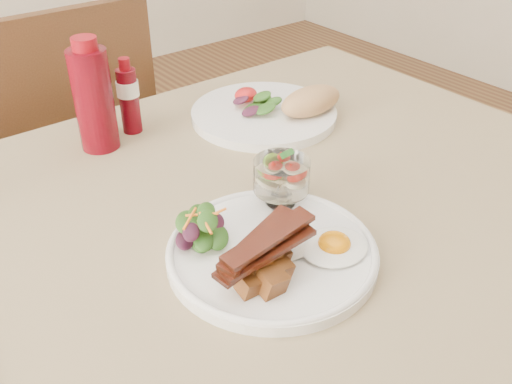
# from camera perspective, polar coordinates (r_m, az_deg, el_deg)

# --- Properties ---
(table) EXTENTS (1.33, 0.88, 0.75)m
(table) POSITION_cam_1_polar(r_m,az_deg,el_deg) (0.89, -4.32, -7.26)
(table) COLOR #55341A
(table) RESTS_ON ground
(chair_far) EXTENTS (0.42, 0.42, 0.93)m
(chair_far) POSITION_cam_1_polar(r_m,az_deg,el_deg) (1.48, -18.83, 2.29)
(chair_far) COLOR #55341A
(chair_far) RESTS_ON ground
(main_plate) EXTENTS (0.28, 0.28, 0.02)m
(main_plate) POSITION_cam_1_polar(r_m,az_deg,el_deg) (0.76, 1.61, -6.14)
(main_plate) COLOR white
(main_plate) RESTS_ON table
(fried_eggs) EXTENTS (0.16, 0.15, 0.03)m
(fried_eggs) POSITION_cam_1_polar(r_m,az_deg,el_deg) (0.76, 5.19, -5.07)
(fried_eggs) COLOR white
(fried_eggs) RESTS_ON main_plate
(bacon_potato_pile) EXTENTS (0.14, 0.08, 0.06)m
(bacon_potato_pile) POSITION_cam_1_polar(r_m,az_deg,el_deg) (0.69, 0.74, -6.73)
(bacon_potato_pile) COLOR brown
(bacon_potato_pile) RESTS_ON main_plate
(side_salad) EXTENTS (0.09, 0.08, 0.05)m
(side_salad) POSITION_cam_1_polar(r_m,az_deg,el_deg) (0.76, -5.38, -3.71)
(side_salad) COLOR #194813
(side_salad) RESTS_ON main_plate
(fruit_cup) EXTENTS (0.08, 0.08, 0.08)m
(fruit_cup) POSITION_cam_1_polar(r_m,az_deg,el_deg) (0.82, 2.56, 1.63)
(fruit_cup) COLOR white
(fruit_cup) RESTS_ON main_plate
(second_plate) EXTENTS (0.28, 0.28, 0.07)m
(second_plate) POSITION_cam_1_polar(r_m,az_deg,el_deg) (1.11, 1.89, 8.24)
(second_plate) COLOR white
(second_plate) RESTS_ON table
(ketchup_bottle) EXTENTS (0.07, 0.07, 0.20)m
(ketchup_bottle) POSITION_cam_1_polar(r_m,az_deg,el_deg) (1.02, -15.94, 9.02)
(ketchup_bottle) COLOR #5B050F
(ketchup_bottle) RESTS_ON table
(hot_sauce_bottle) EXTENTS (0.05, 0.05, 0.14)m
(hot_sauce_bottle) POSITION_cam_1_polar(r_m,az_deg,el_deg) (1.07, -12.62, 9.26)
(hot_sauce_bottle) COLOR #5B050F
(hot_sauce_bottle) RESTS_ON table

